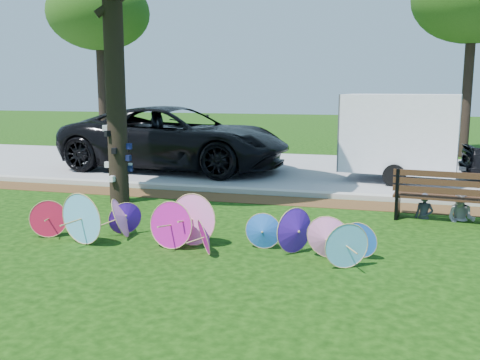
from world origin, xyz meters
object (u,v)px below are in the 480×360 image
Objects in this scene: black_van at (176,138)px; park_bench at (444,195)px; parasol_pile at (191,225)px; cargo_trailer at (401,133)px; person_right at (463,192)px; person_left at (425,194)px.

black_van is 9.07m from park_bench.
cargo_trailer is at bearing 65.49° from parasol_pile.
black_van is at bearing -174.81° from cargo_trailer.
black_van is at bearing 171.66° from person_right.
black_van is (-3.45, 7.83, 0.64)m from parasol_pile.
cargo_trailer is (6.88, -0.30, 0.36)m from black_van.
parasol_pile is 8.33m from cargo_trailer.
cargo_trailer is at bearing 126.63° from person_right.
parasol_pile is at bearing -125.27° from person_left.
person_left is 0.87× the size of person_right.
cargo_trailer is 1.56× the size of park_bench.
cargo_trailer reaches higher than person_right.
person_left is (0.43, -4.48, -0.87)m from cargo_trailer.
park_bench reaches higher than person_left.
park_bench reaches higher than parasol_pile.
park_bench is 0.36m from person_right.
parasol_pile is at bearing -106.81° from cargo_trailer.
park_bench is (0.78, -4.53, -0.86)m from cargo_trailer.
person_right is at bearing -116.97° from black_van.
black_van reaches higher than person_left.
black_van is 9.34m from person_right.
black_van reaches higher than parasol_pile.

